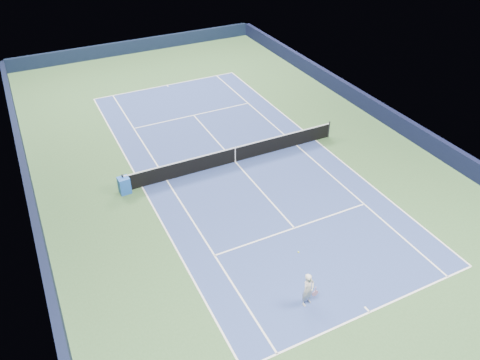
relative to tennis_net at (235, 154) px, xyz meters
name	(u,v)px	position (x,y,z in m)	size (l,w,h in m)	color
ground	(235,162)	(0.00, 0.00, -0.50)	(40.00, 40.00, 0.00)	#34572F
wall_far	(136,46)	(0.00, 19.82, 0.05)	(22.00, 0.35, 1.10)	black
wall_right	(385,114)	(10.82, 0.00, 0.05)	(0.35, 40.00, 1.10)	#111433
wall_left	(33,207)	(-10.82, 0.00, 0.05)	(0.35, 40.00, 1.10)	black
court_surface	(235,162)	(0.00, 0.00, -0.50)	(10.97, 23.77, 0.01)	navy
baseline_far	(167,85)	(0.00, 11.88, -0.50)	(10.97, 0.08, 0.00)	white
baseline_near	(370,312)	(0.00, -11.88, -0.50)	(10.97, 0.08, 0.00)	white
sideline_doubles_right	(315,140)	(5.49, 0.00, -0.50)	(0.08, 23.77, 0.00)	white
sideline_doubles_left	(142,187)	(-5.49, 0.00, -0.50)	(0.08, 23.77, 0.00)	white
sideline_singles_right	(296,145)	(4.12, 0.00, -0.50)	(0.08, 23.77, 0.00)	white
sideline_singles_left	(167,180)	(-4.12, 0.00, -0.50)	(0.08, 23.77, 0.00)	white
service_line_far	(194,115)	(0.00, 6.40, -0.50)	(8.23, 0.08, 0.00)	white
service_line_near	(294,228)	(0.00, -6.40, -0.50)	(8.23, 0.08, 0.00)	white
center_service_line	(235,162)	(0.00, 0.00, -0.50)	(0.08, 12.80, 0.00)	white
center_mark_far	(167,86)	(0.00, 11.73, -0.50)	(0.08, 0.30, 0.00)	white
center_mark_near	(367,309)	(0.00, -11.73, -0.50)	(0.08, 0.30, 0.00)	white
tennis_net	(235,154)	(0.00, 0.00, 0.00)	(12.90, 0.10, 1.07)	black
sponsor_cube	(124,185)	(-6.40, -0.09, -0.04)	(0.60, 0.55, 0.92)	blue
tennis_player	(308,290)	(-1.93, -10.42, 0.27)	(0.78, 1.29, 1.88)	silver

